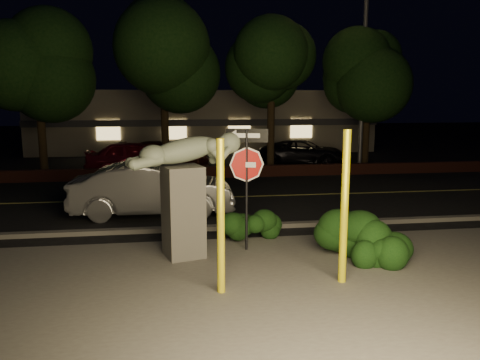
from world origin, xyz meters
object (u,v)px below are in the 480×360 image
at_px(yellow_pole_left, 221,218).
at_px(silver_sedan, 153,189).
at_px(yellow_pole_right, 344,208).
at_px(streetlight, 360,43).
at_px(sculpture, 185,182).
at_px(signpost, 247,165).
at_px(parked_car_dark, 304,152).
at_px(parked_car_red, 135,157).
at_px(parked_car_darkred, 164,154).

relative_size(yellow_pole_left, silver_sedan, 0.58).
bearing_deg(yellow_pole_right, streetlight, 67.27).
distance_m(yellow_pole_left, streetlight, 16.75).
bearing_deg(sculpture, silver_sedan, 86.28).
xyz_separation_m(yellow_pole_left, signpost, (0.83, 2.32, 0.60)).
distance_m(yellow_pole_right, streetlight, 15.60).
distance_m(sculpture, parked_car_dark, 15.54).
height_order(parked_car_red, parked_car_darkred, parked_car_red).
height_order(sculpture, parked_car_darkred, sculpture).
xyz_separation_m(yellow_pole_right, signpost, (-1.50, 2.16, 0.54)).
bearing_deg(signpost, parked_car_dark, 84.34).
relative_size(silver_sedan, parked_car_red, 1.07).
bearing_deg(parked_car_darkred, silver_sedan, -178.30).
bearing_deg(streetlight, signpost, -124.63).
bearing_deg(yellow_pole_left, yellow_pole_right, 3.83).
bearing_deg(yellow_pole_left, parked_car_dark, 69.26).
distance_m(streetlight, parked_car_darkred, 11.00).
xyz_separation_m(parked_car_red, parked_car_dark, (8.72, 1.65, -0.11)).
height_order(yellow_pole_right, sculpture, yellow_pole_right).
bearing_deg(parked_car_red, streetlight, -95.05).
distance_m(yellow_pole_right, sculpture, 3.50).
height_order(sculpture, parked_car_dark, sculpture).
bearing_deg(silver_sedan, sculpture, -166.58).
xyz_separation_m(yellow_pole_right, silver_sedan, (-3.76, 5.85, -0.67)).
bearing_deg(silver_sedan, yellow_pole_right, -146.30).
bearing_deg(silver_sedan, parked_car_darkred, -0.03).
relative_size(yellow_pole_left, parked_car_darkred, 0.61).
bearing_deg(streetlight, yellow_pole_right, -115.29).
distance_m(yellow_pole_left, silver_sedan, 6.20).
bearing_deg(parked_car_dark, yellow_pole_right, -170.93).
bearing_deg(yellow_pole_left, sculpture, 105.12).
distance_m(yellow_pole_right, silver_sedan, 6.98).
relative_size(streetlight, parked_car_dark, 2.18).
distance_m(parked_car_red, parked_car_dark, 8.88).
height_order(yellow_pole_left, yellow_pole_right, yellow_pole_right).
relative_size(yellow_pole_right, silver_sedan, 0.61).
bearing_deg(yellow_pole_right, parked_car_dark, 76.69).
bearing_deg(signpost, yellow_pole_left, -94.34).
xyz_separation_m(yellow_pole_left, yellow_pole_right, (2.33, 0.16, 0.06)).
bearing_deg(parked_car_dark, parked_car_red, 123.10).
bearing_deg(parked_car_dark, sculpture, 176.90).
relative_size(yellow_pole_left, streetlight, 0.27).
bearing_deg(parked_car_dark, parked_car_darkred, 112.82).
relative_size(streetlight, parked_car_red, 2.27).
relative_size(sculpture, parked_car_red, 0.61).
bearing_deg(sculpture, yellow_pole_right, -50.12).
xyz_separation_m(sculpture, parked_car_red, (-2.05, 12.35, -0.92)).
bearing_deg(parked_car_dark, silver_sedan, 165.68).
relative_size(yellow_pole_left, sculpture, 1.03).
bearing_deg(silver_sedan, parked_car_red, 8.97).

